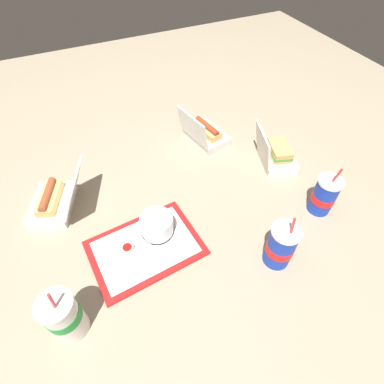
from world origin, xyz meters
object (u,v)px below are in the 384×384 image
(food_tray, at_px, (145,248))
(soda_cup_center, at_px, (64,316))
(clamshell_sandwich_center, at_px, (276,154))
(soda_cup_back, at_px, (281,246))
(clamshell_hotdog_front, at_px, (205,134))
(soda_cup_corner, at_px, (324,195))
(ketchup_cup, at_px, (128,249))
(cake_container, at_px, (157,225))
(plastic_fork, at_px, (113,239))
(clamshell_hotdog_corner, at_px, (54,201))

(food_tray, bearing_deg, soda_cup_center, -149.61)
(clamshell_sandwich_center, relative_size, soda_cup_back, 0.95)
(clamshell_hotdog_front, relative_size, soda_cup_corner, 1.04)
(soda_cup_corner, bearing_deg, clamshell_hotdog_front, 111.22)
(ketchup_cup, distance_m, soda_cup_center, 0.28)
(cake_container, xyz_separation_m, ketchup_cup, (-0.12, -0.03, -0.02))
(soda_cup_back, bearing_deg, food_tray, 150.31)
(clamshell_hotdog_front, bearing_deg, soda_cup_corner, -68.78)
(food_tray, distance_m, clamshell_hotdog_front, 0.63)
(soda_cup_center, height_order, soda_cup_back, soda_cup_center)
(soda_cup_corner, relative_size, soda_cup_center, 0.91)
(ketchup_cup, distance_m, soda_cup_corner, 0.73)
(food_tray, xyz_separation_m, plastic_fork, (-0.09, 0.08, 0.01))
(food_tray, xyz_separation_m, clamshell_hotdog_corner, (-0.25, 0.32, 0.03))
(food_tray, bearing_deg, soda_cup_back, -29.69)
(clamshell_hotdog_corner, height_order, soda_cup_back, soda_cup_back)
(food_tray, distance_m, soda_cup_back, 0.45)
(cake_container, distance_m, clamshell_hotdog_corner, 0.42)
(food_tray, xyz_separation_m, soda_cup_center, (-0.27, -0.16, 0.09))
(cake_container, distance_m, ketchup_cup, 0.13)
(soda_cup_corner, xyz_separation_m, soda_cup_center, (-0.94, -0.05, 0.01))
(clamshell_hotdog_corner, relative_size, soda_cup_corner, 1.22)
(clamshell_hotdog_corner, relative_size, soda_cup_center, 1.12)
(clamshell_hotdog_corner, distance_m, soda_cup_center, 0.48)
(food_tray, height_order, plastic_fork, plastic_fork)
(ketchup_cup, bearing_deg, clamshell_sandwich_center, 13.29)
(clamshell_hotdog_front, bearing_deg, ketchup_cup, -139.44)
(ketchup_cup, bearing_deg, soda_cup_corner, -9.35)
(plastic_fork, distance_m, clamshell_sandwich_center, 0.76)
(ketchup_cup, relative_size, plastic_fork, 0.36)
(clamshell_sandwich_center, xyz_separation_m, soda_cup_back, (-0.28, -0.40, 0.04))
(soda_cup_back, bearing_deg, clamshell_hotdog_corner, 139.87)
(clamshell_hotdog_corner, bearing_deg, soda_cup_back, -40.13)
(clamshell_sandwich_center, distance_m, soda_cup_center, 1.00)
(clamshell_hotdog_corner, distance_m, soda_cup_back, 0.83)
(soda_cup_center, relative_size, soda_cup_back, 1.03)
(soda_cup_center, bearing_deg, soda_cup_corner, 3.11)
(ketchup_cup, height_order, clamshell_hotdog_corner, clamshell_hotdog_corner)
(cake_container, xyz_separation_m, clamshell_hotdog_corner, (-0.31, 0.27, -0.01))
(clamshell_hotdog_front, xyz_separation_m, soda_cup_corner, (0.21, -0.55, 0.04))
(ketchup_cup, xyz_separation_m, soda_cup_center, (-0.22, -0.17, 0.07))
(cake_container, height_order, soda_cup_corner, soda_cup_corner)
(clamshell_hotdog_corner, distance_m, soda_cup_corner, 1.01)
(clamshell_sandwich_center, height_order, soda_cup_corner, soda_cup_corner)
(plastic_fork, relative_size, soda_cup_corner, 0.51)
(clamshell_hotdog_corner, bearing_deg, food_tray, -51.68)
(soda_cup_corner, bearing_deg, plastic_fork, 166.15)
(ketchup_cup, bearing_deg, clamshell_hotdog_front, 40.56)
(cake_container, distance_m, plastic_fork, 0.16)
(cake_container, bearing_deg, clamshell_hotdog_corner, 138.63)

